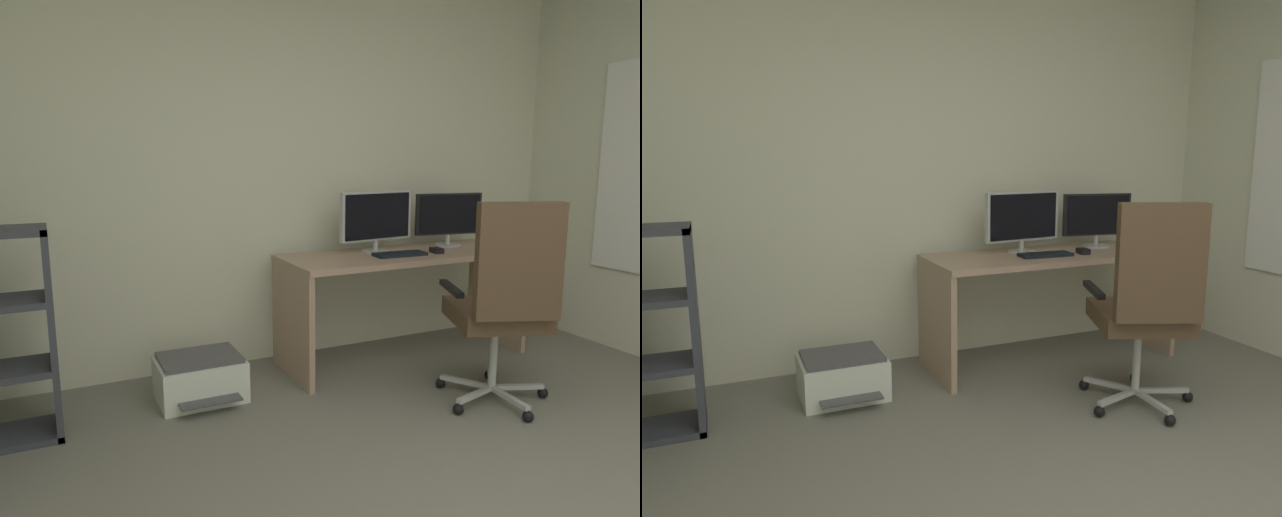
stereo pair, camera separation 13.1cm
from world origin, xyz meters
The scene contains 8 objects.
wall_back centered at (0.00, 2.73, 1.31)m, with size 4.63×0.10×2.62m, color beige.
desk centered at (0.84, 2.28, 0.55)m, with size 1.65×0.60×0.73m.
monitor_main centered at (0.68, 2.38, 0.95)m, with size 0.55×0.18×0.40m.
monitor_secondary centered at (1.26, 2.38, 0.94)m, with size 0.49×0.18×0.37m.
keyboard centered at (0.74, 2.19, 0.74)m, with size 0.34×0.13×0.02m, color black.
computer_mouse centered at (1.02, 2.17, 0.74)m, with size 0.06×0.10×0.03m, color black.
office_chair centered at (0.88, 1.39, 0.61)m, with size 0.64×0.68×1.14m.
printer centered at (-0.56, 2.21, 0.13)m, with size 0.47×0.45×0.26m.
Camera 1 is at (-1.29, -0.86, 1.38)m, focal length 32.54 mm.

